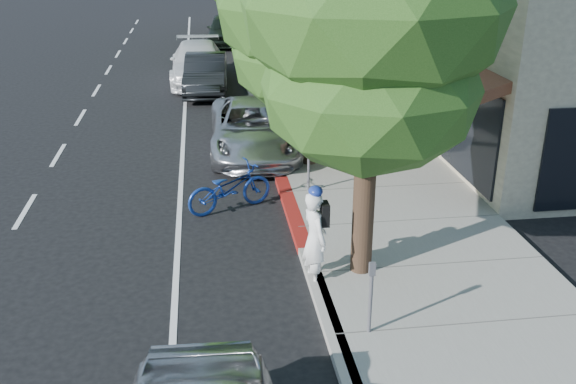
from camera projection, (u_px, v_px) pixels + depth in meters
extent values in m
plane|color=black|center=(298.00, 233.00, 14.00)|extent=(120.00, 120.00, 0.00)
cube|color=gray|center=(331.00, 122.00, 21.57)|extent=(4.60, 56.00, 0.15)
cube|color=#9E998E|center=(263.00, 125.00, 21.29)|extent=(0.30, 56.00, 0.15)
cube|color=maroon|center=(292.00, 211.00, 14.89)|extent=(0.32, 4.00, 0.15)
cylinder|color=black|center=(364.00, 208.00, 11.73)|extent=(0.40, 0.40, 2.86)
ellipsoid|color=#224916|center=(370.00, 87.00, 10.86)|extent=(3.79, 3.79, 3.03)
ellipsoid|color=#224916|center=(374.00, 2.00, 10.33)|extent=(4.46, 4.46, 3.57)
cylinder|color=black|center=(310.00, 124.00, 17.29)|extent=(0.40, 0.40, 2.48)
ellipsoid|color=#224916|center=(311.00, 52.00, 16.54)|extent=(4.21, 4.21, 3.37)
ellipsoid|color=#224916|center=(311.00, 4.00, 16.08)|extent=(4.95, 4.95, 3.96)
cylinder|color=black|center=(282.00, 79.00, 22.81)|extent=(0.40, 0.40, 2.30)
ellipsoid|color=#224916|center=(282.00, 27.00, 22.12)|extent=(3.56, 3.56, 2.85)
cylinder|color=black|center=(265.00, 42.00, 28.18)|extent=(0.40, 0.40, 2.90)
cylinder|color=black|center=(253.00, 24.00, 33.69)|extent=(0.40, 0.40, 2.80)
cylinder|color=black|center=(245.00, 14.00, 39.26)|extent=(0.40, 0.40, 2.36)
imported|color=white|center=(315.00, 239.00, 11.70)|extent=(0.60, 0.76, 1.84)
imported|color=#163797|center=(230.00, 188.00, 14.92)|extent=(2.23, 1.52, 1.11)
imported|color=silver|center=(254.00, 128.00, 18.68)|extent=(2.65, 5.43, 1.49)
imported|color=black|center=(206.00, 74.00, 25.40)|extent=(1.85, 4.64, 1.50)
imported|color=white|center=(198.00, 63.00, 27.15)|extent=(2.31, 5.59, 1.62)
imported|color=black|center=(225.00, 30.00, 35.63)|extent=(2.27, 4.92, 1.63)
imported|color=black|center=(319.00, 84.00, 22.76)|extent=(1.03, 0.98, 1.67)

